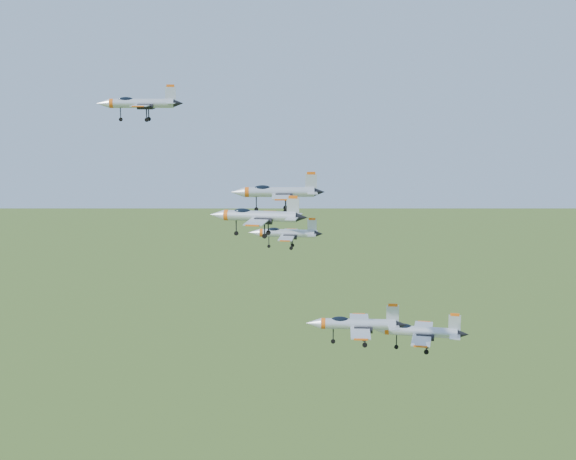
{
  "coord_description": "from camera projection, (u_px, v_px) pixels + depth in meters",
  "views": [
    {
      "loc": [
        8.96,
        -103.95,
        158.56
      ],
      "look_at": [
        3.8,
        -0.05,
        138.96
      ],
      "focal_mm": 50.0,
      "sensor_mm": 36.0,
      "label": 1
    }
  ],
  "objects": [
    {
      "name": "jet_right_high",
      "position": [
        257.0,
        216.0,
        88.77
      ],
      "size": [
        11.13,
        9.28,
        2.97
      ],
      "rotation": [
        0.0,
        0.0,
        -0.13
      ],
      "color": "silver"
    },
    {
      "name": "jet_left_low",
      "position": [
        285.0,
        233.0,
        113.53
      ],
      "size": [
        10.62,
        8.77,
        2.84
      ],
      "rotation": [
        0.0,
        0.0,
        -0.06
      ],
      "color": "silver"
    },
    {
      "name": "jet_lead",
      "position": [
        139.0,
        103.0,
        119.24
      ],
      "size": [
        12.95,
        10.74,
        3.46
      ],
      "rotation": [
        0.0,
        0.0,
        0.09
      ],
      "color": "silver"
    },
    {
      "name": "jet_right_low",
      "position": [
        355.0,
        324.0,
        100.03
      ],
      "size": [
        12.66,
        10.39,
        3.39
      ],
      "rotation": [
        0.0,
        0.0,
        -0.01
      ],
      "color": "silver"
    },
    {
      "name": "jet_left_high",
      "position": [
        277.0,
        192.0,
        108.39
      ],
      "size": [
        12.82,
        10.6,
        3.43
      ],
      "rotation": [
        0.0,
        0.0,
        0.06
      ],
      "color": "silver"
    },
    {
      "name": "jet_trail",
      "position": [
        418.0,
        331.0,
        105.33
      ],
      "size": [
        12.83,
        10.74,
        3.44
      ],
      "rotation": [
        0.0,
        0.0,
        -0.16
      ],
      "color": "silver"
    }
  ]
}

